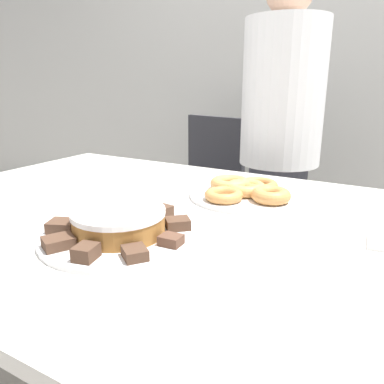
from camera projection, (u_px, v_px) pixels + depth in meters
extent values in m
cube|color=beige|center=(323.00, 44.00, 2.17)|extent=(8.00, 0.05, 2.60)
cube|color=silver|center=(174.00, 221.00, 0.96)|extent=(1.65, 1.07, 0.03)
cylinder|color=silver|center=(94.00, 236.00, 1.83)|extent=(0.06, 0.06, 0.73)
cylinder|color=#383842|center=(273.00, 241.00, 1.75)|extent=(0.26, 0.26, 0.75)
cylinder|color=white|center=(283.00, 94.00, 1.56)|extent=(0.34, 0.34, 0.59)
cylinder|color=black|center=(191.00, 274.00, 2.20)|extent=(0.44, 0.44, 0.01)
cylinder|color=#262626|center=(191.00, 239.00, 2.14)|extent=(0.06, 0.06, 0.43)
cube|color=#2D2D33|center=(191.00, 200.00, 2.07)|extent=(0.53, 0.53, 0.04)
cube|color=#2D2D33|center=(215.00, 154.00, 2.15)|extent=(0.39, 0.12, 0.42)
cylinder|color=white|center=(120.00, 236.00, 0.82)|extent=(0.34, 0.34, 0.01)
cylinder|color=white|center=(245.00, 195.00, 1.11)|extent=(0.33, 0.33, 0.01)
cylinder|color=#9E662D|center=(119.00, 224.00, 0.81)|extent=(0.20, 0.20, 0.04)
cylinder|color=white|center=(118.00, 212.00, 0.80)|extent=(0.20, 0.20, 0.01)
cube|color=brown|center=(126.00, 209.00, 0.94)|extent=(0.07, 0.07, 0.02)
cube|color=brown|center=(90.00, 213.00, 0.90)|extent=(0.07, 0.06, 0.03)
cube|color=#513828|center=(63.00, 226.00, 0.83)|extent=(0.07, 0.07, 0.02)
cube|color=#513828|center=(59.00, 242.00, 0.75)|extent=(0.07, 0.07, 0.02)
cube|color=#513828|center=(87.00, 253.00, 0.69)|extent=(0.05, 0.05, 0.03)
cube|color=#513828|center=(135.00, 253.00, 0.70)|extent=(0.07, 0.06, 0.02)
cube|color=brown|center=(171.00, 240.00, 0.76)|extent=(0.05, 0.04, 0.02)
cube|color=#513828|center=(178.00, 223.00, 0.84)|extent=(0.07, 0.07, 0.02)
cube|color=#513828|center=(159.00, 212.00, 0.91)|extent=(0.06, 0.06, 0.03)
torus|color=tan|center=(246.00, 188.00, 1.10)|extent=(0.12, 0.12, 0.03)
torus|color=#D18E4C|center=(224.00, 195.00, 1.05)|extent=(0.11, 0.11, 0.03)
torus|color=#D18E4C|center=(271.00, 195.00, 1.03)|extent=(0.11, 0.11, 0.04)
torus|color=#C68447|center=(258.00, 186.00, 1.14)|extent=(0.12, 0.12, 0.03)
torus|color=tan|center=(230.00, 184.00, 1.14)|extent=(0.12, 0.12, 0.04)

